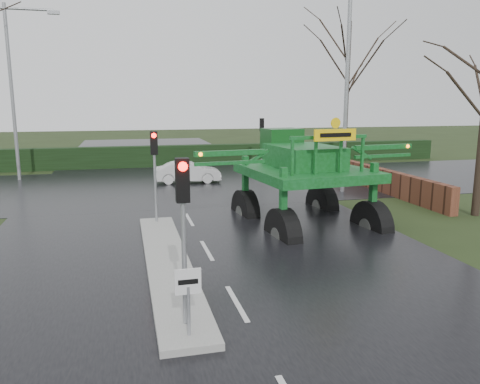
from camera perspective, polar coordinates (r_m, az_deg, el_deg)
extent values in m
plane|color=black|center=(11.05, -0.41, -13.48)|extent=(140.00, 140.00, 0.00)
cube|color=black|center=(20.44, -6.96, -2.06)|extent=(14.00, 80.00, 0.02)
cube|color=black|center=(26.29, -8.56, 0.80)|extent=(80.00, 12.00, 0.02)
cube|color=gray|center=(13.59, -8.81, -8.47)|extent=(1.20, 10.00, 0.16)
cube|color=black|center=(34.09, -9.88, 4.32)|extent=(44.00, 0.90, 1.50)
cube|color=#592D1E|center=(29.08, 12.48, 2.81)|extent=(0.40, 20.00, 1.20)
cylinder|color=gray|center=(9.23, -6.28, -14.27)|extent=(0.07, 0.07, 1.00)
cube|color=silver|center=(8.99, -6.36, -10.80)|extent=(0.50, 0.04, 0.50)
cube|color=black|center=(8.97, -6.35, -10.85)|extent=(0.38, 0.01, 0.10)
cylinder|color=gray|center=(9.29, -6.84, -6.81)|extent=(0.10, 0.10, 3.50)
cube|color=black|center=(8.97, -7.03, 1.43)|extent=(0.26, 0.22, 0.85)
sphere|color=#FF0C07|center=(8.80, -6.97, 3.09)|extent=(0.18, 0.18, 0.18)
cylinder|color=gray|center=(17.55, -10.30, 1.50)|extent=(0.10, 0.10, 3.50)
cube|color=black|center=(17.38, -10.45, 5.89)|extent=(0.26, 0.22, 0.85)
sphere|color=#FF0C07|center=(17.23, -10.46, 6.79)|extent=(0.18, 0.18, 0.18)
cylinder|color=gray|center=(31.20, 2.65, 5.72)|extent=(0.10, 0.10, 3.50)
cube|color=black|center=(31.11, 2.67, 8.20)|extent=(0.26, 0.22, 0.85)
sphere|color=#FF0C07|center=(31.22, 2.61, 8.72)|extent=(0.18, 0.18, 0.18)
cylinder|color=gray|center=(24.34, 12.84, 11.67)|extent=(0.20, 0.20, 10.00)
cylinder|color=gray|center=(30.42, -26.04, 10.64)|extent=(0.20, 0.20, 10.00)
cylinder|color=gray|center=(30.70, -25.27, 19.55)|extent=(3.52, 0.14, 0.14)
cube|color=gray|center=(30.42, -21.80, 19.66)|extent=(0.65, 0.30, 0.20)
cylinder|color=black|center=(34.40, 12.86, 11.36)|extent=(0.32, 0.32, 10.00)
cone|color=black|center=(34.96, 13.29, 20.90)|extent=(0.24, 0.24, 2.50)
cylinder|color=black|center=(16.97, -2.89, -1.21)|extent=(0.77, 2.06, 2.01)
cylinder|color=#595B56|center=(16.97, -2.89, -1.21)|extent=(0.67, 0.76, 0.70)
cube|color=#0C4812|center=(16.75, -2.94, 2.99)|extent=(0.24, 0.24, 2.31)
cylinder|color=black|center=(18.35, 7.96, -0.38)|extent=(0.77, 2.06, 2.01)
cylinder|color=#595B56|center=(18.35, 7.96, -0.38)|extent=(0.67, 0.76, 0.70)
cube|color=#0C4812|center=(18.15, 8.06, 3.51)|extent=(0.24, 0.24, 2.31)
cylinder|color=black|center=(13.65, 1.65, -4.21)|extent=(0.77, 2.06, 2.01)
cylinder|color=#595B56|center=(13.65, 1.65, -4.21)|extent=(0.67, 0.76, 0.70)
cube|color=#0C4812|center=(13.38, 1.68, 0.99)|extent=(0.24, 0.24, 2.31)
cylinder|color=black|center=(15.33, 14.33, -2.86)|extent=(0.77, 2.06, 2.01)
cylinder|color=#595B56|center=(15.33, 14.33, -2.86)|extent=(0.67, 0.76, 0.70)
cube|color=#0C4812|center=(15.09, 14.55, 1.78)|extent=(0.24, 0.24, 2.31)
cube|color=#0C4812|center=(15.65, 5.39, 4.81)|extent=(4.73, 5.26, 0.35)
cube|color=#0C4812|center=(15.79, 5.11, 6.88)|extent=(2.53, 3.24, 0.90)
cube|color=#104416|center=(17.60, 2.31, 8.47)|extent=(1.63, 1.36, 1.31)
cube|color=#0C4812|center=(14.13, 8.35, 10.02)|extent=(3.01, 0.45, 0.12)
cube|color=#0C4812|center=(14.10, -5.81, 7.83)|extent=(2.62, 0.47, 0.18)
sphere|color=orange|center=(13.77, -10.21, 7.64)|extent=(0.14, 0.14, 0.14)
cube|color=#0C4812|center=(16.89, 16.05, 7.96)|extent=(2.62, 0.47, 0.18)
sphere|color=orange|center=(17.49, 19.20, 7.87)|extent=(0.14, 0.14, 0.14)
cube|color=yellow|center=(13.78, 9.17, 10.39)|extent=(1.61, 0.24, 0.40)
cube|color=black|center=(13.78, 9.17, 10.39)|extent=(1.20, 0.14, 0.14)
cylinder|color=yellow|center=(13.78, 9.22, 12.06)|extent=(0.36, 0.08, 0.36)
imported|color=silver|center=(27.04, -6.34, 1.12)|extent=(3.81, 1.56, 1.23)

